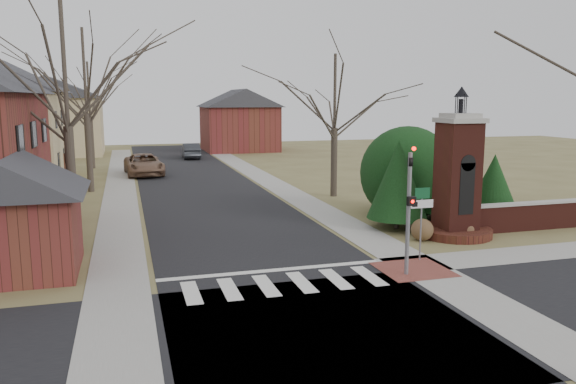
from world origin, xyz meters
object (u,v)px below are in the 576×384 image
object	(u,v)px
traffic_signal_pole	(409,201)
pickup_truck	(144,164)
brick_gate_monument	(457,187)
distant_car	(191,151)
sign_post	(422,209)

from	to	relation	value
traffic_signal_pole	pickup_truck	world-z (taller)	traffic_signal_pole
brick_gate_monument	pickup_truck	bearing A→B (deg)	117.05
brick_gate_monument	distant_car	bearing A→B (deg)	101.69
traffic_signal_pole	brick_gate_monument	distance (m)	6.47
traffic_signal_pole	pickup_truck	size ratio (longest dim) A/B	0.76
sign_post	pickup_truck	world-z (taller)	sign_post
traffic_signal_pole	sign_post	size ratio (longest dim) A/B	1.64
traffic_signal_pole	sign_post	distance (m)	2.02
traffic_signal_pole	distant_car	bearing A→B (deg)	93.84
traffic_signal_pole	brick_gate_monument	size ratio (longest dim) A/B	0.69
traffic_signal_pole	sign_post	world-z (taller)	traffic_signal_pole
sign_post	traffic_signal_pole	bearing A→B (deg)	-132.43
pickup_truck	brick_gate_monument	bearing A→B (deg)	-66.76
pickup_truck	distant_car	bearing A→B (deg)	62.67
brick_gate_monument	sign_post	bearing A→B (deg)	-138.58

